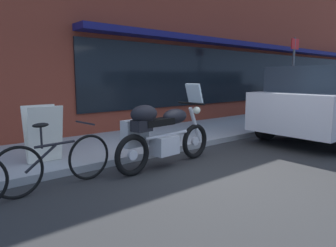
{
  "coord_description": "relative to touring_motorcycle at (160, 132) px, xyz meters",
  "views": [
    {
      "loc": [
        -3.8,
        -3.13,
        1.51
      ],
      "look_at": [
        -0.27,
        0.99,
        0.7
      ],
      "focal_mm": 32.89,
      "sensor_mm": 36.0,
      "label": 1
    }
  ],
  "objects": [
    {
      "name": "sidewalk_curb",
      "position": [
        9.6,
        1.79,
        -0.55
      ],
      "size": [
        30.0,
        2.46,
        0.12
      ],
      "color": "#9B9B9B",
      "rests_on": "ground_plane"
    },
    {
      "name": "parking_sign_pole",
      "position": [
        6.16,
        0.94,
        1.05
      ],
      "size": [
        0.44,
        0.07,
        2.62
      ],
      "color": "#59595B",
      "rests_on": "sidewalk_curb"
    },
    {
      "name": "ground_plane",
      "position": [
        0.6,
        -0.81,
        -0.61
      ],
      "size": [
        80.0,
        80.0,
        0.0
      ],
      "primitive_type": "plane",
      "color": "#292929"
    },
    {
      "name": "storefront_building",
      "position": [
        7.53,
        3.18,
        3.15
      ],
      "size": [
        21.86,
        0.9,
        7.69
      ],
      "color": "brown",
      "rests_on": "ground_plane"
    },
    {
      "name": "sandwich_board_sign",
      "position": [
        -1.51,
        1.21,
        -0.02
      ],
      "size": [
        0.55,
        0.41,
        0.93
      ],
      "color": "silver",
      "rests_on": "sidewalk_curb"
    },
    {
      "name": "parked_bicycle",
      "position": [
        -1.71,
        0.15,
        -0.24
      ],
      "size": [
        1.71,
        0.48,
        0.93
      ],
      "color": "black",
      "rests_on": "ground_plane"
    },
    {
      "name": "touring_motorcycle",
      "position": [
        0.0,
        0.0,
        0.0
      ],
      "size": [
        2.14,
        0.62,
        1.4
      ],
      "color": "black",
      "rests_on": "ground_plane"
    }
  ]
}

